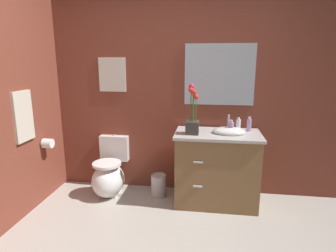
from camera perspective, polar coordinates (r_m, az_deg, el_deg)
name	(u,v)px	position (r m, az deg, el deg)	size (l,w,h in m)	color
wall_back	(193,91)	(3.42, 5.04, 6.94)	(4.67, 0.05, 2.50)	brown
toilet	(109,175)	(3.59, -11.69, -9.65)	(0.38, 0.59, 0.69)	white
vanity_cabinet	(217,167)	(3.30, 9.77, -8.18)	(0.94, 0.56, 1.01)	brown
flower_vase	(192,119)	(3.06, 4.93, 1.47)	(0.14, 0.14, 0.54)	#38332D
soap_bottle	(238,126)	(3.22, 13.91, 0.06)	(0.05, 0.05, 0.17)	white
lotion_bottle	(231,127)	(3.16, 12.54, -0.29)	(0.06, 0.06, 0.15)	#B28CBF
hand_wash_bottle	(249,125)	(3.32, 15.96, 0.25)	(0.05, 0.05, 0.16)	#B28CBF
trash_bin	(159,185)	(3.51, -1.89, -11.82)	(0.18, 0.18, 0.27)	#B7B7BC
wall_poster	(112,75)	(3.57, -11.13, 10.08)	(0.34, 0.01, 0.41)	silver
wall_mirror	(219,75)	(3.37, 10.29, 10.10)	(0.80, 0.01, 0.70)	#B2BCC6
hanging_towel	(23,116)	(3.26, -27.07, 1.74)	(0.03, 0.28, 0.52)	beige
toilet_paper_roll	(48,143)	(3.55, -23.00, -3.22)	(0.11, 0.11, 0.11)	white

